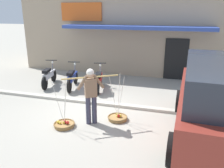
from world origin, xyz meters
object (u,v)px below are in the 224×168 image
at_px(fruit_basket_right_side, 64,124).
at_px(fruit_vendor, 91,93).
at_px(motorcycle_second_in_row, 72,78).
at_px(fruit_basket_left_side, 118,117).
at_px(parked_truck, 219,100).
at_px(motorcycle_nearest_shop, 49,76).
at_px(motorcycle_third_in_row, 99,80).

bearing_deg(fruit_basket_right_side, fruit_vendor, 31.91).
bearing_deg(motorcycle_second_in_row, fruit_basket_left_side, -41.83).
xyz_separation_m(fruit_basket_right_side, parked_truck, (4.13, 0.47, 1.05)).
relative_size(motorcycle_nearest_shop, motorcycle_second_in_row, 1.00).
height_order(fruit_vendor, fruit_basket_right_side, fruit_vendor).
xyz_separation_m(motorcycle_second_in_row, parked_truck, (5.43, -2.82, 0.68)).
xyz_separation_m(fruit_basket_left_side, fruit_basket_right_side, (-1.39, -0.87, 0.00)).
xyz_separation_m(fruit_vendor, motorcycle_nearest_shop, (-3.18, 2.89, -0.52)).
bearing_deg(motorcycle_second_in_row, parked_truck, -27.41).
relative_size(fruit_basket_right_side, motorcycle_second_in_row, 0.81).
distance_m(fruit_basket_right_side, parked_truck, 4.29).
distance_m(fruit_vendor, fruit_basket_right_side, 1.22).
bearing_deg(motorcycle_second_in_row, motorcycle_third_in_row, 5.36).
bearing_deg(motorcycle_third_in_row, motorcycle_second_in_row, -174.64).
xyz_separation_m(motorcycle_nearest_shop, parked_truck, (6.61, -2.86, 0.68)).
relative_size(fruit_vendor, motorcycle_third_in_row, 0.95).
bearing_deg(fruit_basket_left_side, motorcycle_second_in_row, 138.17).
height_order(fruit_basket_right_side, motorcycle_nearest_shop, fruit_basket_right_side).
xyz_separation_m(motorcycle_second_in_row, motorcycle_third_in_row, (1.20, 0.11, 0.00)).
xyz_separation_m(motorcycle_nearest_shop, motorcycle_second_in_row, (1.17, -0.04, 0.00)).
height_order(motorcycle_nearest_shop, motorcycle_second_in_row, same).
height_order(fruit_basket_right_side, parked_truck, parked_truck).
height_order(fruit_basket_right_side, motorcycle_third_in_row, fruit_basket_right_side).
height_order(fruit_basket_right_side, motorcycle_second_in_row, fruit_basket_right_side).
xyz_separation_m(fruit_vendor, motorcycle_second_in_row, (-2.00, 2.85, -0.52)).
relative_size(fruit_basket_left_side, motorcycle_nearest_shop, 0.81).
distance_m(fruit_basket_left_side, parked_truck, 2.96).
bearing_deg(parked_truck, motorcycle_nearest_shop, 156.62).
bearing_deg(parked_truck, motorcycle_third_in_row, 145.28).
bearing_deg(parked_truck, fruit_basket_right_side, -173.56).
height_order(motorcycle_second_in_row, parked_truck, parked_truck).
distance_m(fruit_basket_left_side, motorcycle_nearest_shop, 4.60).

